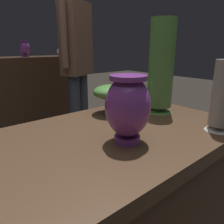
{
  "coord_description": "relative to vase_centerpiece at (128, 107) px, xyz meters",
  "views": [
    {
      "loc": [
        -0.43,
        -0.58,
        1.11
      ],
      "look_at": [
        0.03,
        -0.05,
        0.9
      ],
      "focal_mm": 34.78,
      "sensor_mm": 36.0,
      "label": 1
    }
  ],
  "objects": [
    {
      "name": "shelf_vase_far_right",
      "position": [
        0.99,
        2.35,
        0.12
      ],
      "size": [
        0.1,
        0.1,
        0.18
      ],
      "color": "silver",
      "rests_on": "back_display_shelf"
    },
    {
      "name": "vase_left_accent",
      "position": [
        0.17,
        0.29,
        -0.02
      ],
      "size": [
        0.17,
        0.17,
        0.14
      ],
      "color": "#477A38",
      "rests_on": "display_plinth"
    },
    {
      "name": "shelf_vase_right",
      "position": [
        0.47,
        2.25,
        0.17
      ],
      "size": [
        0.12,
        0.12,
        0.19
      ],
      "color": "#7A388E",
      "rests_on": "back_display_shelf"
    },
    {
      "name": "vase_right_accent",
      "position": [
        0.37,
        0.16,
        0.09
      ],
      "size": [
        0.13,
        0.13,
        0.44
      ],
      "color": "#477A38",
      "rests_on": "display_plinth"
    },
    {
      "name": "visitor_near_right",
      "position": [
        0.67,
        1.39,
        0.09
      ],
      "size": [
        0.43,
        0.3,
        1.71
      ],
      "rotation": [
        0.0,
        0.0,
        3.59
      ],
      "color": "#333847",
      "rests_on": "ground_plane"
    },
    {
      "name": "vase_centerpiece",
      "position": [
        0.0,
        0.0,
        0.0
      ],
      "size": [
        0.15,
        0.15,
        0.23
      ],
      "color": "#7A388E",
      "rests_on": "display_plinth"
    },
    {
      "name": "vase_tall_behind",
      "position": [
        0.34,
        -0.15,
        0.0
      ],
      "size": [
        0.1,
        0.1,
        0.27
      ],
      "color": "gray",
      "rests_on": "display_plinth"
    }
  ]
}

